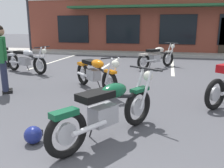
{
  "coord_description": "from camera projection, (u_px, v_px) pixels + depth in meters",
  "views": [
    {
      "loc": [
        1.18,
        -1.1,
        1.65
      ],
      "look_at": [
        0.14,
        3.29,
        0.55
      ],
      "focal_mm": 38.19,
      "sensor_mm": 36.0,
      "label": 1
    }
  ],
  "objects": [
    {
      "name": "ground_plane",
      "position": [
        115.0,
        98.0,
        5.64
      ],
      "size": [
        80.0,
        80.0,
        0.0
      ],
      "primitive_type": "plane",
      "color": "#47474C"
    },
    {
      "name": "sidewalk_kerb",
      "position": [
        148.0,
        54.0,
        13.99
      ],
      "size": [
        22.0,
        1.8,
        0.14
      ],
      "primitive_type": "cube",
      "color": "#A8A59E",
      "rests_on": "ground_plane"
    },
    {
      "name": "brick_storefront_building",
      "position": [
        153.0,
        24.0,
        16.9
      ],
      "size": [
        16.26,
        6.75,
        3.55
      ],
      "color": "brown",
      "rests_on": "ground_plane"
    },
    {
      "name": "painted_stall_lines",
      "position": [
        141.0,
        64.0,
        10.6
      ],
      "size": [
        8.35,
        4.8,
        0.01
      ],
      "color": "silver",
      "rests_on": "ground_plane"
    },
    {
      "name": "motorcycle_foreground_classic",
      "position": [
        108.0,
        109.0,
        3.49
      ],
      "size": [
        1.34,
        1.87,
        0.98
      ],
      "color": "black",
      "rests_on": "ground_plane"
    },
    {
      "name": "motorcycle_red_sportbike",
      "position": [
        157.0,
        57.0,
        9.51
      ],
      "size": [
        1.52,
        1.76,
        0.98
      ],
      "color": "black",
      "rests_on": "ground_plane"
    },
    {
      "name": "motorcycle_silver_naked",
      "position": [
        95.0,
        73.0,
        6.18
      ],
      "size": [
        1.67,
        1.63,
        0.98
      ],
      "color": "black",
      "rests_on": "ground_plane"
    },
    {
      "name": "motorcycle_blue_standard",
      "position": [
        26.0,
        60.0,
        8.59
      ],
      "size": [
        2.04,
        0.98,
        0.98
      ],
      "color": "black",
      "rests_on": "ground_plane"
    },
    {
      "name": "motorcycle_orange_scrambler",
      "position": [
        2.0,
        54.0,
        10.31
      ],
      "size": [
        1.79,
        1.48,
        0.98
      ],
      "color": "black",
      "rests_on": "ground_plane"
    },
    {
      "name": "person_near_building",
      "position": [
        2.0,
        55.0,
        5.84
      ],
      "size": [
        0.43,
        0.54,
        1.68
      ],
      "color": "black",
      "rests_on": "ground_plane"
    },
    {
      "name": "helmet_on_pavement",
      "position": [
        33.0,
        135.0,
        3.42
      ],
      "size": [
        0.26,
        0.26,
        0.26
      ],
      "color": "navy",
      "rests_on": "ground_plane"
    },
    {
      "name": "parking_lot_lamp_post",
      "position": [
        26.0,
        0.0,
        13.69
      ],
      "size": [
        0.24,
        0.76,
        4.78
      ],
      "color": "#2D2D33",
      "rests_on": "ground_plane"
    }
  ]
}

